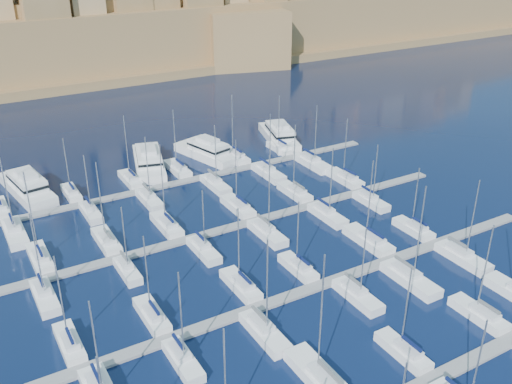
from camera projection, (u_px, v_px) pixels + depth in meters
ground at (279, 249)px, 92.93m from camera, size 600.00×600.00×0.00m
pontoon_near at (436, 378)px, 66.33m from camera, size 84.00×2.00×0.40m
pontoon_mid_near at (323, 284)px, 83.49m from camera, size 84.00×2.00×0.40m
pontoon_mid_far at (249, 222)px, 100.65m from camera, size 84.00×2.00×0.40m
pontoon_far at (197, 179)px, 117.81m from camera, size 84.00×2.00×0.40m
sailboat_2 at (321, 378)px, 65.49m from camera, size 3.23×10.76×17.33m
sailboat_3 at (403, 351)px, 69.68m from camera, size 2.40×7.99×12.94m
sailboat_4 at (479, 314)px, 76.22m from camera, size 2.56×8.55×14.39m
sailboat_12 at (70, 343)px, 70.98m from camera, size 2.44×8.15×13.45m
sailboat_13 at (152, 315)px, 76.04m from camera, size 2.51×8.38×12.92m
sailboat_14 at (241, 285)px, 82.35m from camera, size 2.59×8.64×13.31m
sailboat_15 at (298, 267)px, 86.58m from camera, size 2.40×8.00×11.97m
sailboat_16 at (368, 240)px, 93.98m from camera, size 3.00×10.00×14.96m
sailboat_17 at (414, 229)px, 97.46m from camera, size 2.42×8.07×12.13m
sailboat_19 at (183, 360)px, 68.29m from camera, size 2.39×7.98×13.80m
sailboat_20 at (264, 332)px, 72.95m from camera, size 2.71×9.03×15.00m
sailboat_21 at (357, 295)px, 80.10m from camera, size 2.60×8.67×12.01m
sailboat_22 at (410, 279)px, 83.79m from camera, size 3.02×10.08×16.32m
sailboat_23 at (462, 257)px, 89.26m from camera, size 2.83×9.45×14.47m
sailboat_24 at (40, 258)px, 88.96m from camera, size 2.75×9.17×15.48m
sailboat_25 at (107, 241)px, 93.73m from camera, size 2.72×9.05×14.81m
sailboat_26 at (167, 225)px, 98.68m from camera, size 2.79×9.29×15.67m
sailboat_27 at (238, 207)px, 105.05m from camera, size 2.76×9.21×13.90m
sailboat_28 at (295, 192)px, 110.62m from camera, size 2.67×8.90×14.60m
sailboat_29 at (345, 178)px, 116.52m from camera, size 2.82×9.40×13.64m
sailboat_30 at (45, 296)px, 79.87m from camera, size 2.64×8.80×14.34m
sailboat_31 at (127, 270)px, 85.92m from camera, size 2.27×7.56×11.86m
sailboat_32 at (203, 250)px, 91.29m from camera, size 2.52×8.41×11.76m
sailboat_33 at (267, 232)px, 96.24m from camera, size 2.78×9.28×15.31m
sailboat_34 at (327, 215)px, 102.16m from camera, size 2.69×8.98×14.08m
sailboat_35 at (371, 201)px, 107.21m from camera, size 2.47×8.25×12.44m
sailboat_36 at (1, 208)px, 104.52m from camera, size 2.44×8.14×13.44m
sailboat_37 at (72, 193)px, 110.32m from camera, size 2.39×7.97×12.07m
sailboat_38 at (131, 179)px, 116.11m from camera, size 2.64×8.81×14.48m
sailboat_39 at (178, 169)px, 121.09m from camera, size 2.81×9.37×13.93m
sailboat_40 at (234, 156)px, 127.67m from camera, size 3.03×10.09×15.01m
sailboat_41 at (280, 148)px, 132.12m from camera, size 2.42×8.08×13.42m
sailboat_42 at (15, 232)px, 96.23m from camera, size 3.09×10.29×14.94m
sailboat_43 at (91, 212)px, 103.08m from camera, size 2.44×8.14×12.21m
sailboat_44 at (149, 199)px, 107.84m from camera, size 2.66×8.85×13.69m
sailboat_45 at (215, 184)px, 114.06m from camera, size 2.74×9.13×13.57m
sailboat_46 at (268, 172)px, 119.35m from camera, size 2.94×9.81×13.97m
sailboat_47 at (313, 163)px, 124.11m from camera, size 3.18×10.60×14.21m
motor_yacht_a at (27, 186)px, 110.91m from camera, size 8.21×18.97×5.25m
motor_yacht_b at (149, 160)px, 122.76m from camera, size 10.93×20.23×5.25m
motor_yacht_c at (207, 151)px, 127.87m from camera, size 9.29×17.63×5.25m
motor_yacht_d at (279, 135)px, 137.52m from camera, size 10.55×19.36×5.25m
fortified_city at (52, 23)px, 207.63m from camera, size 460.00×108.95×59.52m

